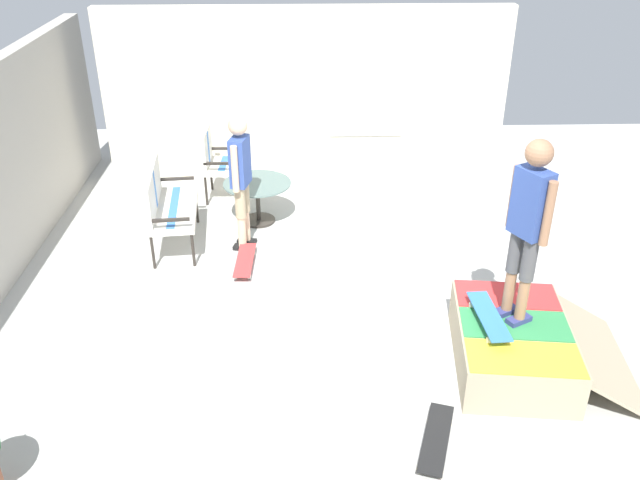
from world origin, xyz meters
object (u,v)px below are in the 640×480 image
skate_ramp (515,344)px  patio_chair_near_house (215,158)px  patio_bench (164,200)px  person_skater (528,219)px  patio_table (258,194)px  person_watching (241,173)px  skateboard_on_ramp (489,316)px  skateboard_by_bench (245,260)px  skateboard_spare (436,439)px

skate_ramp → patio_chair_near_house: patio_chair_near_house is taller
patio_bench → person_skater: (-2.38, -3.67, 0.89)m
patio_table → person_skater: 4.09m
person_watching → skate_ramp: bearing=-131.4°
skate_ramp → skateboard_on_ramp: 0.43m
person_watching → skateboard_by_bench: size_ratio=2.11×
person_watching → skateboard_on_ramp: 3.45m
person_watching → person_skater: bearing=-130.4°
skate_ramp → skateboard_spare: skate_ramp is taller
skateboard_spare → person_watching: bearing=27.5°
patio_table → skateboard_spare: size_ratio=1.09×
skate_ramp → skateboard_by_bench: skate_ramp is taller
skate_ramp → patio_bench: bearing=56.1°
skateboard_spare → skateboard_on_ramp: bearing=-31.5°
patio_chair_near_house → skateboard_by_bench: patio_chair_near_house is taller
skateboard_by_bench → skateboard_on_ramp: (-1.89, -2.40, 0.46)m
skate_ramp → skateboard_spare: bearing=138.2°
patio_chair_near_house → person_skater: person_skater is taller
skateboard_on_ramp → person_skater: bearing=-68.9°
person_skater → skateboard_spare: bearing=141.9°
skateboard_by_bench → patio_table: bearing=-4.9°
skate_ramp → person_skater: bearing=15.6°
patio_bench → person_watching: (-0.08, -0.97, 0.38)m
skateboard_by_bench → person_watching: bearing=4.2°
person_skater → skateboard_on_ramp: size_ratio=2.19×
skateboard_on_ramp → patio_table: bearing=36.6°
patio_table → skateboard_on_ramp: size_ratio=1.11×
skateboard_by_bench → skate_ramp: bearing=-125.2°
patio_chair_near_house → skateboard_on_ramp: 4.88m
person_watching → skateboard_spare: (-3.45, -1.80, -0.91)m
patio_table → skateboard_by_bench: bearing=175.1°
skate_ramp → patio_chair_near_house: size_ratio=1.75×
patio_chair_near_house → skate_ramp: bearing=-140.5°
patio_table → skate_ramp: bearing=-140.2°
skate_ramp → person_watching: size_ratio=1.05×
patio_chair_near_house → skateboard_by_bench: bearing=-165.2°
patio_bench → skateboard_on_ramp: bearing=-126.0°
skateboard_by_bench → patio_chair_near_house: bearing=14.8°
skate_ramp → person_skater: size_ratio=1.01×
patio_table → skateboard_spare: bearing=-158.2°
skate_ramp → patio_bench: 4.48m
patio_chair_near_house → skateboard_on_ramp: patio_chair_near_house is taller
person_watching → person_skater: person_skater is taller
patio_chair_near_house → person_watching: person_watching is taller
patio_table → skateboard_on_ramp: (-3.09, -2.30, 0.14)m
patio_bench → patio_chair_near_house: bearing=-18.6°
patio_table → patio_chair_near_house: bearing=38.1°
patio_chair_near_house → skateboard_on_ramp: bearing=-143.1°
skate_ramp → skateboard_by_bench: size_ratio=2.22×
patio_bench → patio_table: size_ratio=1.44×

